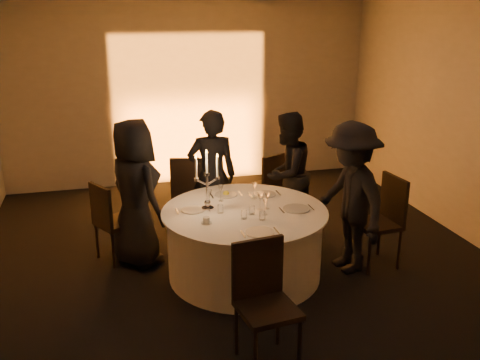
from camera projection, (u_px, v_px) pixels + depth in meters
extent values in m
plane|color=black|center=(244.00, 274.00, 6.00)|extent=(7.00, 7.00, 0.00)
plane|color=#A5A299|center=(189.00, 93.00, 8.75)|extent=(7.00, 0.00, 7.00)
plane|color=#A5A299|center=(454.00, 339.00, 2.32)|extent=(7.00, 0.00, 7.00)
cube|color=black|center=(195.00, 183.00, 8.93)|extent=(0.25, 0.12, 0.10)
cylinder|color=black|center=(244.00, 273.00, 6.00)|extent=(0.60, 0.60, 0.03)
cylinder|color=black|center=(245.00, 244.00, 5.89)|extent=(0.20, 0.20, 0.75)
cylinder|color=white|center=(245.00, 244.00, 5.89)|extent=(1.68, 1.68, 0.75)
cylinder|color=white|center=(245.00, 211.00, 5.77)|extent=(1.80, 1.80, 0.02)
cube|color=black|center=(117.00, 222.00, 6.25)|extent=(0.57, 0.57, 0.05)
cube|color=black|center=(101.00, 206.00, 6.04)|extent=(0.24, 0.38, 0.48)
cylinder|color=black|center=(140.00, 241.00, 6.32)|extent=(0.04, 0.04, 0.45)
cylinder|color=black|center=(123.00, 232.00, 6.56)|extent=(0.04, 0.04, 0.45)
cylinder|color=black|center=(113.00, 250.00, 6.08)|extent=(0.04, 0.04, 0.45)
cylinder|color=black|center=(97.00, 241.00, 6.32)|extent=(0.04, 0.04, 0.45)
cube|color=black|center=(191.00, 195.00, 7.00)|extent=(0.57, 0.57, 0.05)
cube|color=black|center=(189.00, 179.00, 6.71)|extent=(0.46, 0.16, 0.53)
cylinder|color=black|center=(208.00, 208.00, 7.27)|extent=(0.04, 0.04, 0.50)
cylinder|color=black|center=(178.00, 208.00, 7.28)|extent=(0.04, 0.04, 0.50)
cylinder|color=black|center=(206.00, 219.00, 6.90)|extent=(0.04, 0.04, 0.50)
cylinder|color=black|center=(175.00, 219.00, 6.90)|extent=(0.04, 0.04, 0.50)
cube|color=black|center=(265.00, 187.00, 7.47)|extent=(0.55, 0.55, 0.05)
cube|color=black|center=(274.00, 172.00, 7.25)|extent=(0.40, 0.21, 0.48)
cylinder|color=black|center=(266.00, 196.00, 7.79)|extent=(0.04, 0.04, 0.45)
cylinder|color=black|center=(247.00, 202.00, 7.57)|extent=(0.04, 0.04, 0.45)
cylinder|color=black|center=(282.00, 203.00, 7.52)|extent=(0.04, 0.04, 0.45)
cylinder|color=black|center=(263.00, 209.00, 7.31)|extent=(0.04, 0.04, 0.45)
cube|color=black|center=(376.00, 224.00, 6.08)|extent=(0.50, 0.50, 0.05)
cube|color=black|center=(394.00, 198.00, 6.06)|extent=(0.08, 0.46, 0.53)
cylinder|color=black|center=(350.00, 240.00, 6.27)|extent=(0.04, 0.04, 0.49)
cylinder|color=black|center=(369.00, 255.00, 5.92)|extent=(0.04, 0.04, 0.49)
cylinder|color=black|center=(379.00, 236.00, 6.40)|extent=(0.04, 0.04, 0.49)
cylinder|color=black|center=(399.00, 249.00, 6.04)|extent=(0.04, 0.04, 0.49)
cube|color=black|center=(268.00, 310.00, 4.37)|extent=(0.52, 0.52, 0.05)
cube|color=black|center=(258.00, 268.00, 4.47)|extent=(0.46, 0.10, 0.52)
cylinder|color=black|center=(255.00, 356.00, 4.21)|extent=(0.04, 0.04, 0.49)
cylinder|color=black|center=(299.00, 344.00, 4.35)|extent=(0.04, 0.04, 0.49)
cylinder|color=black|center=(237.00, 329.00, 4.56)|extent=(0.04, 0.04, 0.49)
cylinder|color=black|center=(278.00, 319.00, 4.70)|extent=(0.04, 0.04, 0.49)
imported|color=black|center=(135.00, 193.00, 6.04)|extent=(0.88, 0.99, 1.70)
imported|color=black|center=(212.00, 176.00, 6.69)|extent=(0.66, 0.48, 1.68)
imported|color=black|center=(287.00, 174.00, 6.90)|extent=(0.99, 0.96, 1.61)
imported|color=black|center=(350.00, 198.00, 5.88)|extent=(0.77, 1.18, 1.71)
cylinder|color=silver|center=(193.00, 210.00, 5.76)|extent=(0.25, 0.25, 0.01)
cube|color=silver|center=(177.00, 211.00, 5.72)|extent=(0.01, 0.17, 0.01)
cube|color=silver|center=(208.00, 208.00, 5.80)|extent=(0.02, 0.17, 0.01)
cylinder|color=silver|center=(226.00, 195.00, 6.22)|extent=(0.26, 0.26, 0.01)
cube|color=silver|center=(212.00, 196.00, 6.18)|extent=(0.02, 0.17, 0.01)
cube|color=silver|center=(240.00, 193.00, 6.26)|extent=(0.01, 0.17, 0.01)
sphere|color=yellow|center=(226.00, 191.00, 6.20)|extent=(0.07, 0.07, 0.07)
cylinder|color=silver|center=(264.00, 194.00, 6.23)|extent=(0.26, 0.26, 0.01)
cube|color=silver|center=(250.00, 195.00, 6.19)|extent=(0.02, 0.17, 0.01)
cube|color=silver|center=(278.00, 193.00, 6.27)|extent=(0.01, 0.17, 0.01)
cylinder|color=silver|center=(296.00, 209.00, 5.79)|extent=(0.29, 0.29, 0.01)
cube|color=silver|center=(282.00, 210.00, 5.74)|extent=(0.02, 0.17, 0.01)
cube|color=silver|center=(311.00, 207.00, 5.83)|extent=(0.01, 0.17, 0.01)
cylinder|color=silver|center=(260.00, 232.00, 5.19)|extent=(0.28, 0.28, 0.01)
cube|color=silver|center=(243.00, 234.00, 5.15)|extent=(0.02, 0.17, 0.01)
cube|color=silver|center=(276.00, 230.00, 5.23)|extent=(0.02, 0.17, 0.01)
cylinder|color=silver|center=(206.00, 223.00, 5.42)|extent=(0.11, 0.11, 0.01)
cylinder|color=silver|center=(206.00, 220.00, 5.41)|extent=(0.07, 0.07, 0.06)
cylinder|color=silver|center=(208.00, 208.00, 5.79)|extent=(0.14, 0.14, 0.02)
sphere|color=silver|center=(208.00, 203.00, 5.77)|extent=(0.07, 0.07, 0.07)
cylinder|color=silver|center=(207.00, 191.00, 5.73)|extent=(0.03, 0.03, 0.35)
cylinder|color=silver|center=(207.00, 174.00, 5.67)|extent=(0.06, 0.06, 0.03)
cylinder|color=white|center=(207.00, 163.00, 5.63)|extent=(0.02, 0.02, 0.23)
cone|color=orange|center=(206.00, 151.00, 5.59)|extent=(0.02, 0.02, 0.04)
cylinder|color=silver|center=(202.00, 182.00, 5.68)|extent=(0.13, 0.02, 0.09)
cylinder|color=silver|center=(196.00, 179.00, 5.66)|extent=(0.05, 0.05, 0.03)
cylinder|color=white|center=(196.00, 169.00, 5.62)|extent=(0.02, 0.02, 0.23)
cone|color=orange|center=(196.00, 156.00, 5.58)|extent=(0.02, 0.02, 0.04)
cylinder|color=silver|center=(212.00, 181.00, 5.71)|extent=(0.13, 0.02, 0.09)
cylinder|color=silver|center=(218.00, 178.00, 5.71)|extent=(0.05, 0.05, 0.03)
cylinder|color=white|center=(217.00, 167.00, 5.67)|extent=(0.02, 0.02, 0.23)
cone|color=orange|center=(217.00, 155.00, 5.63)|extent=(0.02, 0.02, 0.04)
cylinder|color=white|center=(254.00, 198.00, 6.11)|extent=(0.06, 0.06, 0.01)
cylinder|color=white|center=(254.00, 194.00, 6.10)|extent=(0.01, 0.01, 0.10)
cone|color=white|center=(254.00, 186.00, 6.07)|extent=(0.07, 0.07, 0.09)
cylinder|color=white|center=(265.00, 215.00, 5.64)|extent=(0.06, 0.06, 0.01)
cylinder|color=white|center=(265.00, 210.00, 5.62)|extent=(0.01, 0.01, 0.10)
cone|color=white|center=(265.00, 202.00, 5.59)|extent=(0.07, 0.07, 0.09)
cylinder|color=white|center=(210.00, 206.00, 5.87)|extent=(0.06, 0.06, 0.01)
cylinder|color=white|center=(209.00, 202.00, 5.86)|extent=(0.01, 0.01, 0.10)
cone|color=white|center=(209.00, 194.00, 5.83)|extent=(0.07, 0.07, 0.09)
cylinder|color=white|center=(260.00, 209.00, 5.78)|extent=(0.06, 0.06, 0.01)
cylinder|color=white|center=(260.00, 205.00, 5.76)|extent=(0.01, 0.01, 0.10)
cone|color=white|center=(260.00, 197.00, 5.74)|extent=(0.07, 0.07, 0.09)
cylinder|color=white|center=(221.00, 201.00, 6.04)|extent=(0.06, 0.06, 0.01)
cylinder|color=white|center=(221.00, 196.00, 6.02)|extent=(0.01, 0.01, 0.10)
cone|color=white|center=(221.00, 189.00, 5.99)|extent=(0.07, 0.07, 0.09)
cylinder|color=white|center=(267.00, 209.00, 5.80)|extent=(0.06, 0.06, 0.01)
cylinder|color=white|center=(267.00, 204.00, 5.78)|extent=(0.01, 0.01, 0.10)
cone|color=white|center=(267.00, 196.00, 5.76)|extent=(0.07, 0.07, 0.09)
cylinder|color=white|center=(262.00, 216.00, 5.49)|extent=(0.07, 0.07, 0.09)
cylinder|color=white|center=(244.00, 215.00, 5.52)|extent=(0.07, 0.07, 0.09)
cylinder|color=white|center=(252.00, 210.00, 5.65)|extent=(0.07, 0.07, 0.09)
cylinder|color=white|center=(220.00, 209.00, 5.68)|extent=(0.07, 0.07, 0.09)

